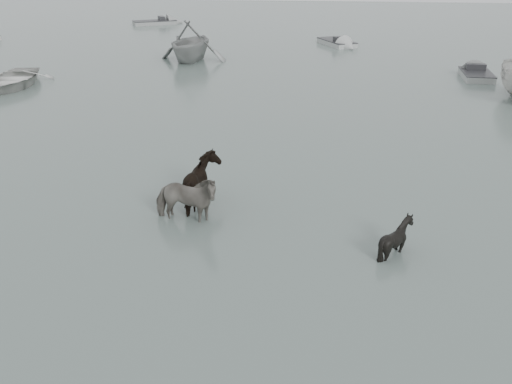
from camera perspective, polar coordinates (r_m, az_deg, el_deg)
ground at (r=14.96m, az=1.80°, el=-5.50°), size 140.00×140.00×0.00m
pony_pinto at (r=16.02m, az=-7.09°, el=-0.28°), size 2.07×1.14×1.67m
pony_dark at (r=17.09m, az=-5.30°, el=1.39°), size 1.94×2.08×1.68m
pony_black at (r=14.83m, az=13.90°, el=-3.77°), size 1.29×1.18×1.26m
rowboat_lead at (r=34.76m, az=-23.23°, el=10.53°), size 4.37×5.56×1.05m
rowboat_trail at (r=39.47m, az=-6.57°, el=14.91°), size 5.35×5.96×2.82m
skiff_port at (r=36.45m, az=21.22°, el=11.13°), size 1.80×4.48×0.75m
skiff_mid at (r=46.24m, az=8.09°, el=14.80°), size 3.81×5.42×0.75m
skiff_far at (r=58.88m, az=-10.10°, el=16.53°), size 5.78×4.12×0.75m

